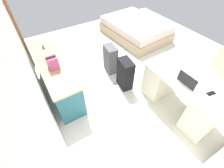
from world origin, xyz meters
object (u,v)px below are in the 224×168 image
(cell_phone_near_laptop, at_px, (211,93))
(figurine_small, at_px, (43,46))
(laptop, at_px, (188,82))
(suitcase_spare_grey, at_px, (110,59))
(computer_mouse, at_px, (176,72))
(bed, at_px, (136,29))
(office_chair, at_px, (211,77))
(desk, at_px, (181,94))
(credenza, at_px, (56,76))
(suitcase_black, at_px, (125,74))

(cell_phone_near_laptop, bearing_deg, figurine_small, 47.26)
(laptop, bearing_deg, suitcase_spare_grey, 12.80)
(computer_mouse, height_order, cell_phone_near_laptop, computer_mouse)
(bed, height_order, figurine_small, figurine_small)
(office_chair, relative_size, cell_phone_near_laptop, 6.91)
(desk, relative_size, suitcase_spare_grey, 2.27)
(suitcase_spare_grey, bearing_deg, laptop, -159.30)
(laptop, bearing_deg, credenza, 43.82)
(bed, distance_m, cell_phone_near_laptop, 3.12)
(computer_mouse, distance_m, cell_phone_near_laptop, 0.58)
(computer_mouse, distance_m, figurine_small, 2.54)
(office_chair, bearing_deg, bed, -4.61)
(bed, distance_m, laptop, 2.89)
(laptop, xyz_separation_m, computer_mouse, (0.26, -0.04, -0.03))
(computer_mouse, relative_size, figurine_small, 0.91)
(figurine_small, bearing_deg, cell_phone_near_laptop, -145.06)
(laptop, bearing_deg, bed, -22.98)
(suitcase_black, distance_m, laptop, 1.21)
(office_chair, distance_m, suitcase_black, 1.65)
(bed, xyz_separation_m, computer_mouse, (-2.35, 1.06, 0.52))
(laptop, distance_m, computer_mouse, 0.27)
(office_chair, xyz_separation_m, cell_phone_near_laptop, (-0.34, 0.76, 0.34))
(bed, bearing_deg, laptop, 157.02)
(suitcase_spare_grey, bearing_deg, suitcase_black, -173.64)
(figurine_small, bearing_deg, bed, -81.07)
(desk, bearing_deg, credenza, 46.47)
(desk, relative_size, computer_mouse, 14.44)
(suitcase_spare_grey, bearing_deg, cell_phone_near_laptop, -157.59)
(desk, xyz_separation_m, bed, (2.56, -1.01, -0.15))
(credenza, relative_size, suitcase_black, 2.75)
(bed, relative_size, figurine_small, 18.15)
(desk, distance_m, cell_phone_near_laptop, 0.52)
(laptop, bearing_deg, computer_mouse, -9.34)
(computer_mouse, relative_size, cell_phone_near_laptop, 0.74)
(suitcase_black, bearing_deg, credenza, 70.74)
(laptop, xyz_separation_m, figurine_small, (2.18, 1.61, -0.02))
(suitcase_black, bearing_deg, computer_mouse, -143.16)
(office_chair, bearing_deg, computer_mouse, 74.74)
(bed, distance_m, computer_mouse, 2.63)
(desk, height_order, credenza, desk)
(laptop, relative_size, figurine_small, 2.83)
(desk, distance_m, suitcase_black, 1.11)
(desk, distance_m, office_chair, 0.80)
(office_chair, distance_m, figurine_small, 3.33)
(credenza, bearing_deg, laptop, -136.18)
(office_chair, height_order, credenza, office_chair)
(bed, xyz_separation_m, figurine_small, (-0.43, 2.72, 0.53))
(desk, relative_size, laptop, 4.64)
(laptop, distance_m, cell_phone_near_laptop, 0.34)
(desk, bearing_deg, laptop, 117.98)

